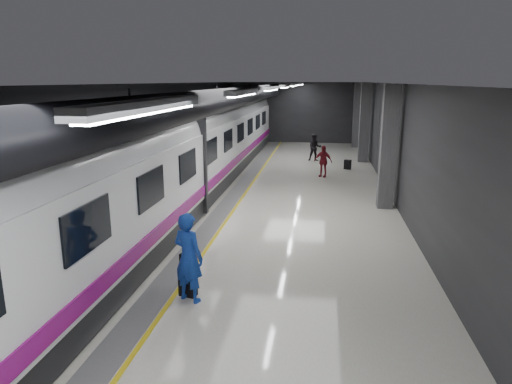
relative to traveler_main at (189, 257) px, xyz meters
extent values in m
plane|color=silver|center=(0.55, 6.24, -0.98)|extent=(40.00, 40.00, 0.00)
cube|color=black|center=(0.55, 6.24, 3.52)|extent=(10.00, 40.00, 0.02)
cube|color=#28282B|center=(0.55, 26.24, 1.27)|extent=(10.00, 0.02, 4.50)
cube|color=#28282B|center=(-4.45, 6.24, 1.27)|extent=(0.02, 40.00, 4.50)
cube|color=#28282B|center=(5.55, 6.24, 1.27)|extent=(0.02, 40.00, 4.50)
cube|color=slate|center=(-0.80, 6.24, -0.97)|extent=(0.65, 39.80, 0.01)
cube|color=yellow|center=(-0.40, 6.24, -0.97)|extent=(0.10, 39.80, 0.01)
cylinder|color=black|center=(-0.75, 6.24, 2.97)|extent=(0.80, 38.00, 0.80)
cube|color=silver|center=(1.15, -4.76, 3.42)|extent=(0.22, 2.60, 0.10)
cube|color=silver|center=(1.15, 0.24, 3.42)|extent=(0.22, 2.60, 0.10)
cube|color=silver|center=(1.15, 5.24, 3.42)|extent=(0.22, 2.60, 0.10)
cube|color=silver|center=(1.15, 10.24, 3.42)|extent=(0.22, 2.60, 0.10)
cube|color=silver|center=(1.15, 15.24, 3.42)|extent=(0.22, 2.60, 0.10)
cube|color=silver|center=(1.15, 20.24, 3.42)|extent=(0.22, 2.60, 0.10)
cube|color=silver|center=(1.15, 24.24, 3.42)|extent=(0.22, 2.60, 0.10)
cube|color=#515154|center=(5.10, 8.24, 1.27)|extent=(0.55, 0.55, 4.50)
cube|color=#515154|center=(5.10, 18.24, 1.27)|extent=(0.55, 0.55, 4.50)
cube|color=#515154|center=(5.10, 24.24, 1.27)|extent=(0.55, 0.55, 4.50)
cube|color=black|center=(-2.70, 6.24, -0.63)|extent=(2.80, 38.00, 0.60)
cube|color=white|center=(-2.70, 6.24, 0.77)|extent=(2.90, 38.00, 2.20)
cylinder|color=white|center=(-2.70, 6.24, 1.72)|extent=(2.80, 38.00, 2.80)
cube|color=#820B6E|center=(-1.23, 6.24, -0.03)|extent=(0.04, 38.00, 0.35)
cube|color=black|center=(-2.70, 6.24, 1.02)|extent=(3.05, 0.25, 3.80)
cube|color=black|center=(-1.23, -1.76, 1.17)|extent=(0.05, 1.60, 0.85)
cube|color=black|center=(-1.23, 1.24, 1.17)|extent=(0.05, 1.60, 0.85)
cube|color=black|center=(-1.23, 4.24, 1.17)|extent=(0.05, 1.60, 0.85)
cube|color=black|center=(-1.23, 7.24, 1.17)|extent=(0.05, 1.60, 0.85)
cube|color=black|center=(-1.23, 10.24, 1.17)|extent=(0.05, 1.60, 0.85)
cube|color=black|center=(-1.23, 13.24, 1.17)|extent=(0.05, 1.60, 0.85)
cube|color=black|center=(-1.23, 16.24, 1.17)|extent=(0.05, 1.60, 0.85)
cube|color=black|center=(-1.23, 19.24, 1.17)|extent=(0.05, 1.60, 0.85)
cube|color=black|center=(-1.23, 22.24, 1.17)|extent=(0.05, 1.60, 0.85)
imported|color=blue|center=(0.00, 0.00, 0.00)|extent=(0.84, 0.71, 1.96)
cube|color=black|center=(-0.10, 0.20, -0.69)|extent=(0.41, 0.31, 0.58)
cube|color=black|center=(-0.11, 0.20, -0.21)|extent=(0.32, 0.26, 0.38)
imported|color=black|center=(2.32, 18.08, -0.19)|extent=(0.85, 0.71, 1.58)
imported|color=maroon|center=(2.80, 13.53, -0.21)|extent=(0.98, 0.67, 1.55)
cube|color=black|center=(4.12, 15.70, -0.73)|extent=(0.40, 0.35, 0.50)
camera|label=1|loc=(2.71, -8.73, 3.63)|focal=32.00mm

